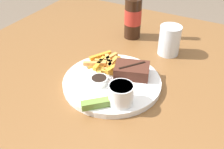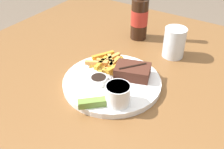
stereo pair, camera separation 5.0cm
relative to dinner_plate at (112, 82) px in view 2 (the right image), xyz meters
The scene contains 11 objects.
dining_table 0.09m from the dinner_plate, ahead, with size 1.20×1.24×0.77m.
dinner_plate is the anchor object (origin of this frame).
steak_portion 0.07m from the dinner_plate, 50.44° to the left, with size 0.12×0.10×0.04m.
fries_pile 0.08m from the dinner_plate, 134.62° to the left, with size 0.12×0.13×0.02m.
coleslaw_cup 0.11m from the dinner_plate, 48.56° to the right, with size 0.07×0.07×0.06m.
dipping_sauce_cup 0.05m from the dinner_plate, 124.16° to the right, with size 0.05×0.05×0.02m.
pickle_spear 0.13m from the dinner_plate, 80.07° to the right, with size 0.08×0.07×0.02m.
fork_utensil 0.08m from the dinner_plate, 166.22° to the left, with size 0.13×0.04×0.00m.
knife_utensil 0.04m from the dinner_plate, 61.23° to the left, with size 0.02×0.17×0.01m.
beer_bottle 0.34m from the dinner_plate, 104.09° to the left, with size 0.07×0.07×0.26m.
drinking_glass 0.28m from the dinner_plate, 70.89° to the left, with size 0.08×0.08×0.11m.
Camera 2 is at (0.35, -0.54, 1.27)m, focal length 42.00 mm.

